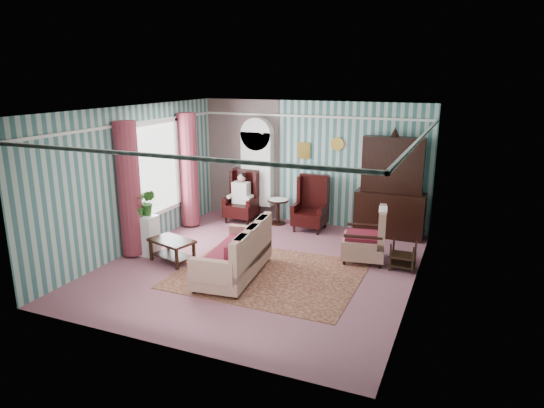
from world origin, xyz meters
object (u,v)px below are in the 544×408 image
at_px(wingback_left, 241,196).
at_px(nest_table, 403,255).
at_px(plant_stand, 144,235).
at_px(bookcase, 257,174).
at_px(wingback_right, 310,204).
at_px(round_side_table, 278,212).
at_px(coffee_table, 172,251).
at_px(dresser_hutch, 391,184).
at_px(floral_armchair, 364,234).
at_px(seated_woman, 241,198).
at_px(sofa, 233,246).

relative_size(wingback_left, nest_table, 2.31).
relative_size(nest_table, plant_stand, 0.68).
distance_m(bookcase, wingback_right, 1.63).
relative_size(round_side_table, coffee_table, 0.70).
relative_size(dresser_hutch, wingback_right, 1.89).
bearing_deg(coffee_table, wingback_right, 58.04).
bearing_deg(floral_armchair, dresser_hutch, -16.21).
distance_m(bookcase, dresser_hutch, 3.25).
distance_m(dresser_hutch, wingback_left, 3.55).
bearing_deg(seated_woman, dresser_hutch, 4.41).
xyz_separation_m(dresser_hutch, wingback_left, (-3.50, -0.27, -0.55)).
distance_m(wingback_right, floral_armchair, 2.09).
xyz_separation_m(bookcase, wingback_left, (-0.25, -0.39, -0.50)).
bearing_deg(wingback_right, nest_table, -33.75).
xyz_separation_m(wingback_right, sofa, (-0.40, -3.05, -0.05)).
xyz_separation_m(bookcase, dresser_hutch, (3.25, -0.12, 0.06)).
xyz_separation_m(bookcase, round_side_table, (0.65, -0.24, -0.82)).
height_order(sofa, coffee_table, sofa).
distance_m(wingback_left, wingback_right, 1.75).
relative_size(dresser_hutch, plant_stand, 2.95).
distance_m(plant_stand, floral_armchair, 4.32).
xyz_separation_m(wingback_left, floral_armchair, (3.30, -1.40, -0.09)).
distance_m(wingback_left, floral_armchair, 3.59).
height_order(round_side_table, coffee_table, round_side_table).
bearing_deg(dresser_hutch, wingback_right, -171.23).
bearing_deg(nest_table, coffee_table, -162.05).
xyz_separation_m(plant_stand, sofa, (2.15, -0.30, 0.17)).
bearing_deg(wingback_left, nest_table, -20.85).
relative_size(dresser_hutch, coffee_table, 2.75).
height_order(seated_woman, coffee_table, seated_woman).
bearing_deg(bookcase, coffee_table, -95.24).
bearing_deg(round_side_table, sofa, -82.08).
bearing_deg(sofa, wingback_right, -13.98).
distance_m(nest_table, floral_armchair, 0.83).
xyz_separation_m(wingback_right, nest_table, (2.32, -1.55, -0.35)).
xyz_separation_m(dresser_hutch, nest_table, (0.57, -1.82, -0.91)).
relative_size(bookcase, round_side_table, 3.73).
bearing_deg(nest_table, wingback_right, 146.25).
distance_m(dresser_hutch, floral_armchair, 1.80).
xyz_separation_m(seated_woman, round_side_table, (0.90, 0.15, -0.29)).
height_order(bookcase, floral_armchair, bookcase).
bearing_deg(round_side_table, plant_stand, -120.38).
distance_m(wingback_right, seated_woman, 1.75).
xyz_separation_m(bookcase, wingback_right, (1.50, -0.39, -0.50)).
xyz_separation_m(round_side_table, floral_armchair, (2.40, -1.55, 0.24)).
relative_size(sofa, coffee_table, 2.28).
bearing_deg(plant_stand, wingback_left, 73.78).
relative_size(dresser_hutch, round_side_table, 3.93).
distance_m(wingback_left, coffee_table, 2.91).
height_order(nest_table, sofa, sofa).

